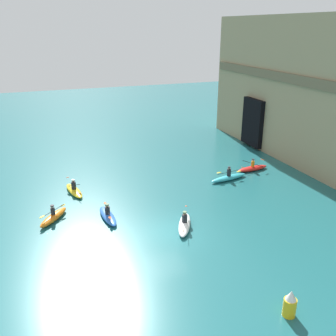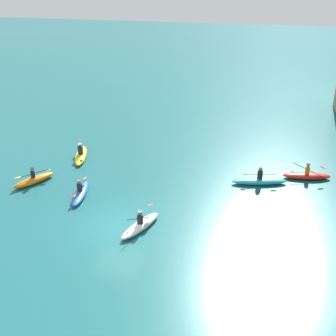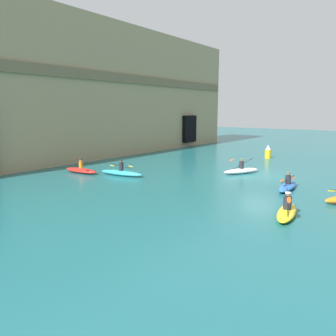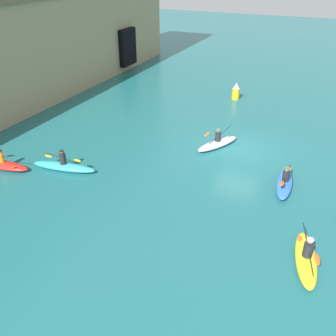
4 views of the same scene
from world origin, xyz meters
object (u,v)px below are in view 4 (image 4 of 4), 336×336
(marker_buoy, at_px, (236,92))
(kayak_blue, at_px, (285,183))
(kayak_cyan, at_px, (64,166))
(kayak_white, at_px, (218,143))
(kayak_red, at_px, (3,165))
(kayak_yellow, at_px, (306,258))

(marker_buoy, bearing_deg, kayak_blue, -154.11)
(kayak_cyan, distance_m, kayak_white, 8.93)
(kayak_cyan, relative_size, kayak_red, 1.15)
(kayak_blue, bearing_deg, kayak_cyan, -78.75)
(kayak_white, height_order, marker_buoy, marker_buoy)
(kayak_red, relative_size, kayak_white, 1.03)
(kayak_red, bearing_deg, kayak_cyan, -164.12)
(kayak_blue, xyz_separation_m, kayak_yellow, (-5.05, -1.59, -0.00))
(kayak_yellow, height_order, marker_buoy, marker_buoy)
(kayak_blue, distance_m, kayak_white, 5.26)
(kayak_cyan, height_order, kayak_yellow, kayak_cyan)
(kayak_red, distance_m, kayak_yellow, 15.66)
(kayak_blue, distance_m, marker_buoy, 13.11)
(kayak_red, height_order, kayak_white, kayak_white)
(kayak_red, xyz_separation_m, kayak_yellow, (-0.74, -15.64, -0.01))
(kayak_blue, relative_size, marker_buoy, 2.32)
(kayak_cyan, bearing_deg, kayak_blue, 6.35)
(kayak_red, xyz_separation_m, marker_buoy, (16.11, -8.33, 0.39))
(kayak_blue, bearing_deg, marker_buoy, -158.77)
(kayak_yellow, relative_size, marker_buoy, 2.40)
(kayak_cyan, distance_m, kayak_yellow, 12.70)
(kayak_cyan, relative_size, marker_buoy, 2.74)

